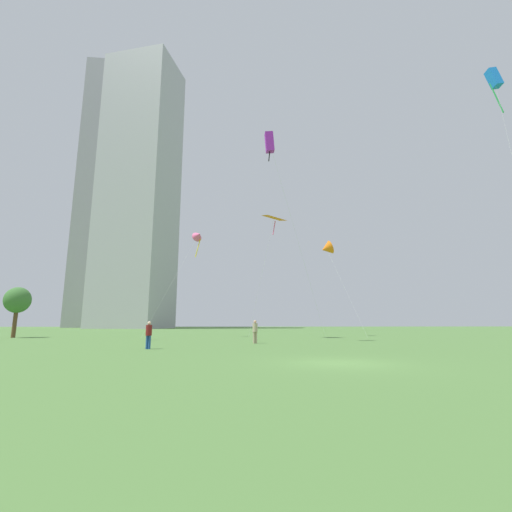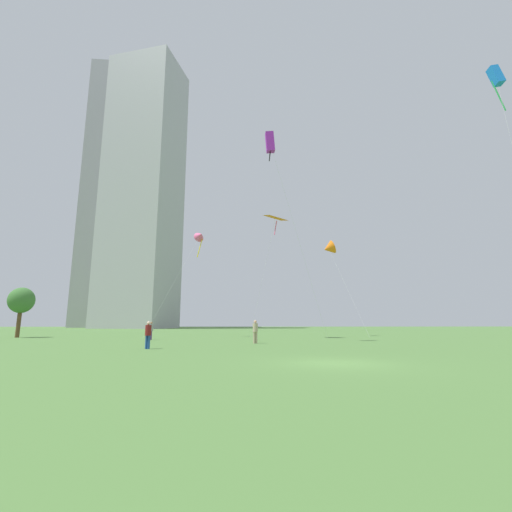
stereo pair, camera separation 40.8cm
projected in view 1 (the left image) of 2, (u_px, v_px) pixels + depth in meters
ground at (341, 363)px, 14.63m from camera, size 280.00×280.00×0.00m
person_standing_0 at (150, 329)px, 34.48m from camera, size 0.39×0.39×1.74m
person_standing_1 at (149, 333)px, 22.65m from camera, size 0.38×0.38×1.73m
person_standing_2 at (255, 330)px, 28.78m from camera, size 0.41×0.41×1.85m
kite_flying_0 at (270, 143)px, 34.08m from camera, size 6.99×7.01×19.70m
kite_flying_1 at (274, 218)px, 40.60m from camera, size 4.38×3.99×13.95m
kite_flying_2 at (326, 249)px, 46.53m from camera, size 3.79×6.17×12.26m
kite_flying_3 at (198, 236)px, 43.66m from camera, size 6.43×3.51×12.95m
kite_flying_4 at (494, 79)px, 29.62m from camera, size 1.01×2.81×22.68m
park_tree_0 at (17, 301)px, 40.18m from camera, size 2.77×2.77×5.63m
distant_highrise_0 at (109, 195)px, 138.42m from camera, size 17.02×24.78×101.33m
distant_highrise_1 at (140, 189)px, 112.63m from camera, size 24.29×22.23×87.13m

